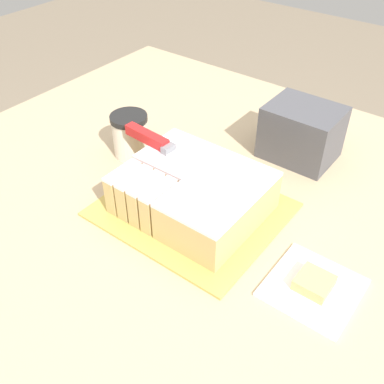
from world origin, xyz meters
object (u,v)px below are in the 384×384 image
(cake_board, at_px, (192,209))
(knife, at_px, (161,145))
(cake, at_px, (195,192))
(brownie, at_px, (314,283))
(coffee_cup, at_px, (130,135))
(storage_box, at_px, (302,133))

(cake_board, height_order, knife, knife)
(cake, height_order, brownie, cake)
(cake, bearing_deg, coffee_cup, 163.29)
(cake_board, bearing_deg, knife, 162.16)
(cake_board, bearing_deg, coffee_cup, 162.29)
(brownie, bearing_deg, cake, 172.05)
(knife, xyz_separation_m, brownie, (0.39, -0.07, -0.08))
(brownie, xyz_separation_m, storage_box, (-0.20, 0.35, 0.05))
(cake_board, height_order, brownie, brownie)
(cake, xyz_separation_m, knife, (-0.11, 0.03, 0.05))
(coffee_cup, xyz_separation_m, brownie, (0.52, -0.11, -0.04))
(cake, distance_m, coffee_cup, 0.25)
(cake_board, xyz_separation_m, brownie, (0.28, -0.04, 0.01))
(cake_board, relative_size, cake, 1.28)
(cake, bearing_deg, storage_box, 75.99)
(cake, height_order, coffee_cup, coffee_cup)
(cake_board, distance_m, brownie, 0.29)
(cake_board, bearing_deg, cake, 40.23)
(knife, height_order, storage_box, storage_box)
(coffee_cup, height_order, brownie, coffee_cup)
(cake_board, xyz_separation_m, knife, (-0.11, 0.03, 0.10))
(cake_board, distance_m, knife, 0.15)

